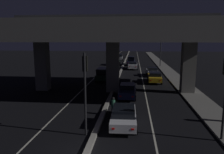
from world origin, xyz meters
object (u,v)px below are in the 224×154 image
car_dark_blue_second (128,90)px  street_lamp (160,45)px  car_silver_fourth_oncoming (119,57)px  car_dark_blue_sixth (131,61)px  car_white_lead (124,116)px  car_silver_second_oncoming (112,67)px  traffic_light_left_of_median (85,80)px  motorcycle_black_filtering_near (113,108)px  car_dark_green_third_oncoming (115,61)px  car_white_fourth (152,71)px  car_white_fifth (133,65)px  car_dark_green_lead_oncoming (103,74)px  car_taxi_yellow_third (155,77)px

car_dark_blue_second → street_lamp: bearing=-12.4°
car_silver_fourth_oncoming → car_dark_blue_sixth: bearing=16.4°
car_dark_blue_sixth → car_white_lead: bearing=-179.1°
car_silver_second_oncoming → car_white_lead: bearing=8.9°
traffic_light_left_of_median → motorcycle_black_filtering_near: bearing=69.8°
car_silver_second_oncoming → car_dark_green_third_oncoming: 10.11m
car_white_fourth → car_white_fifth: 8.73m
car_white_fifth → car_white_fourth: bearing=-157.9°
car_dark_green_lead_oncoming → car_dark_green_third_oncoming: car_dark_green_lead_oncoming is taller
car_white_fifth → car_dark_blue_second: bearing=179.1°
car_white_lead → car_silver_fourth_oncoming: size_ratio=0.91×
car_white_lead → car_white_fourth: 22.01m
car_white_lead → car_white_fifth: (0.43, 29.79, 0.06)m
car_white_fifth → car_silver_second_oncoming: car_white_fifth is taller
car_silver_second_oncoming → motorcycle_black_filtering_near: bearing=7.3°
car_taxi_yellow_third → car_white_lead: bearing=169.1°
car_dark_green_third_oncoming → traffic_light_left_of_median: bearing=4.7°
car_white_fourth → car_dark_green_third_oncoming: (-7.44, 14.59, 0.17)m
street_lamp → motorcycle_black_filtering_near: (-7.09, -31.84, -4.05)m
car_dark_blue_second → car_white_fourth: 14.40m
traffic_light_left_of_median → car_dark_blue_second: traffic_light_left_of_median is taller
car_dark_green_lead_oncoming → car_taxi_yellow_third: bearing=83.7°
street_lamp → car_dark_blue_second: street_lamp is taller
car_taxi_yellow_third → car_dark_blue_second: bearing=158.5°
car_white_fifth → car_dark_green_lead_oncoming: car_dark_green_lead_oncoming is taller
traffic_light_left_of_median → car_dark_blue_second: 10.18m
car_dark_green_third_oncoming → motorcycle_black_filtering_near: bearing=7.3°
car_dark_blue_second → car_dark_green_lead_oncoming: size_ratio=1.02×
car_white_fifth → motorcycle_black_filtering_near: (-1.38, -27.73, -0.16)m
car_dark_green_lead_oncoming → car_dark_green_third_oncoming: size_ratio=0.99×
car_dark_green_lead_oncoming → car_silver_fourth_oncoming: bearing=179.4°
car_white_fifth → car_silver_second_oncoming: 5.37m
car_dark_blue_second → motorcycle_black_filtering_near: motorcycle_black_filtering_near is taller
car_silver_second_oncoming → car_white_fifth: bearing=133.4°
street_lamp → car_white_fourth: size_ratio=1.94×
car_taxi_yellow_third → motorcycle_black_filtering_near: 14.78m
car_dark_blue_second → traffic_light_left_of_median: bearing=166.8°
car_white_lead → car_dark_green_third_oncoming: bearing=4.5°
car_white_lead → motorcycle_black_filtering_near: bearing=23.3°
street_lamp → motorcycle_black_filtering_near: bearing=-102.5°
street_lamp → car_white_fifth: size_ratio=1.68×
car_silver_fourth_oncoming → street_lamp: bearing=34.2°
car_white_fourth → car_silver_second_oncoming: car_silver_second_oncoming is taller
car_white_lead → car_white_fourth: (3.70, 21.70, -0.01)m
car_silver_fourth_oncoming → motorcycle_black_filtering_near: 45.73m
car_taxi_yellow_third → car_dark_green_third_oncoming: (-7.34, 20.17, 0.13)m
car_dark_green_lead_oncoming → car_dark_green_third_oncoming: 19.35m
traffic_light_left_of_median → car_silver_fourth_oncoming: 49.50m
car_white_lead → car_dark_blue_second: bearing=-1.7°
street_lamp → car_dark_green_lead_oncoming: (-9.99, -16.96, -3.71)m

